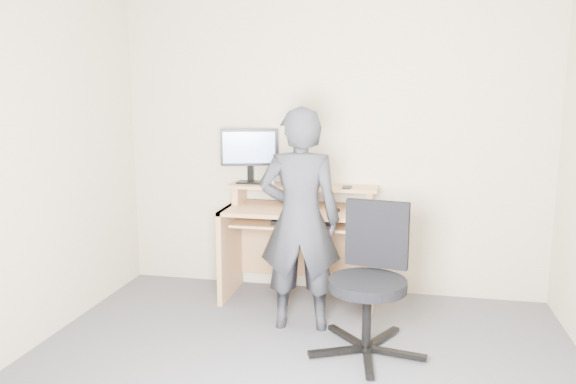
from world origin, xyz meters
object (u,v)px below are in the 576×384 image
(desk, at_px, (302,231))
(monitor, at_px, (250,151))
(office_chair, at_px, (371,274))
(person, at_px, (300,220))

(desk, relative_size, monitor, 2.59)
(monitor, height_order, office_chair, monitor)
(desk, height_order, person, person)
(desk, bearing_deg, monitor, 169.14)
(office_chair, xyz_separation_m, person, (-0.51, 0.26, 0.27))
(desk, distance_m, office_chair, 1.07)
(monitor, relative_size, office_chair, 0.49)
(office_chair, bearing_deg, person, 163.39)
(person, bearing_deg, desk, -87.00)
(desk, xyz_separation_m, person, (0.10, -0.62, 0.23))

